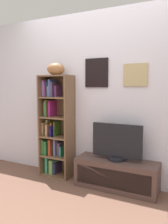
% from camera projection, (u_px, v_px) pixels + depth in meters
% --- Properties ---
extents(ground, '(5.20, 5.20, 0.04)m').
position_uv_depth(ground, '(54.00, 219.00, 2.34)').
color(ground, brown).
extents(back_wall, '(4.80, 0.08, 2.36)m').
position_uv_depth(back_wall, '(98.00, 97.00, 3.21)').
color(back_wall, silver).
rests_on(back_wall, ground).
extents(bookshelf, '(0.47, 0.29, 1.49)m').
position_uv_depth(bookshelf, '(55.00, 129.00, 3.41)').
color(bookshelf, brown).
rests_on(bookshelf, ground).
extents(football, '(0.30, 0.27, 0.17)m').
position_uv_depth(football, '(56.00, 69.00, 3.27)').
color(football, '#93603A').
rests_on(football, bookshelf).
extents(tv_stand, '(1.07, 0.36, 0.38)m').
position_uv_depth(tv_stand, '(116.00, 174.00, 2.97)').
color(tv_stand, '#4E3732').
rests_on(tv_stand, ground).
extents(television, '(0.66, 0.22, 0.48)m').
position_uv_depth(television, '(117.00, 143.00, 2.92)').
color(television, black).
rests_on(television, tv_stand).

